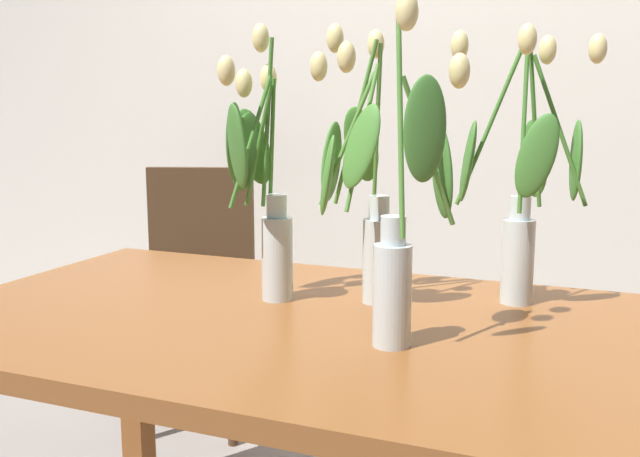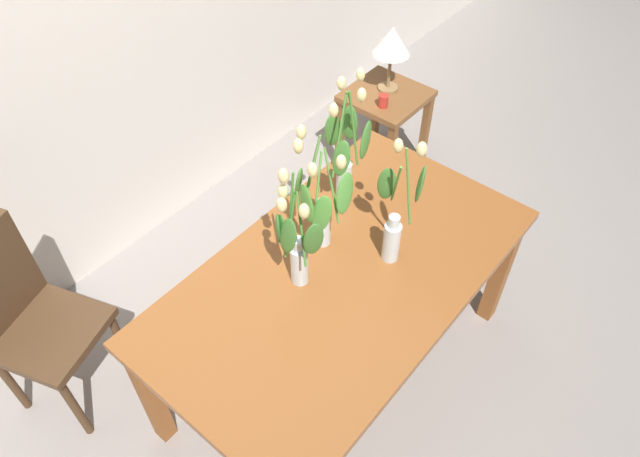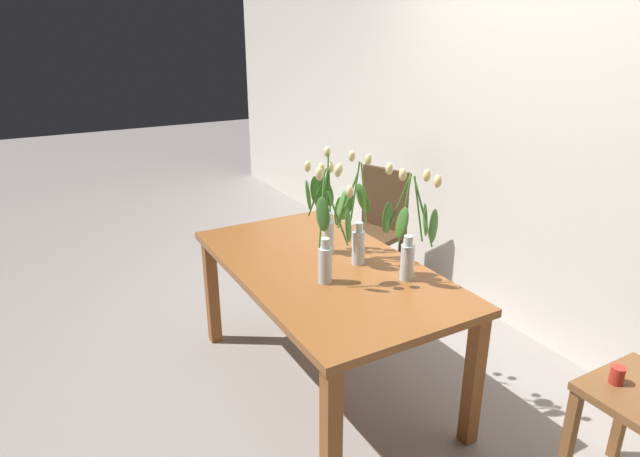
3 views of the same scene
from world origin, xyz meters
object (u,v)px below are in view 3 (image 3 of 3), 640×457
at_px(tulip_vase_3, 410,237).
at_px(dining_chair, 376,223).
at_px(tulip_vase_1, 328,248).
at_px(dining_table, 324,280).
at_px(pillar_candle, 617,375).
at_px(tulip_vase_2, 324,212).
at_px(tulip_vase_0, 353,221).

xyz_separation_m(tulip_vase_3, dining_chair, (-1.23, 0.68, -0.44)).
relative_size(tulip_vase_1, tulip_vase_3, 1.03).
bearing_deg(dining_table, pillar_candle, 28.48).
bearing_deg(tulip_vase_2, tulip_vase_3, 18.84).
distance_m(dining_chair, pillar_candle, 2.12).
bearing_deg(dining_chair, tulip_vase_0, -41.21).
height_order(dining_table, tulip_vase_3, tulip_vase_3).
distance_m(dining_table, pillar_candle, 1.40).
bearing_deg(dining_chair, dining_table, -47.38).
bearing_deg(tulip_vase_3, pillar_candle, 24.43).
relative_size(tulip_vase_0, dining_chair, 0.63).
xyz_separation_m(dining_table, tulip_vase_1, (0.20, -0.09, 0.28)).
relative_size(tulip_vase_3, dining_chair, 0.62).
bearing_deg(tulip_vase_2, dining_chair, 129.51).
distance_m(tulip_vase_1, tulip_vase_3, 0.39).
distance_m(tulip_vase_2, pillar_candle, 1.56).
height_order(dining_table, dining_chair, dining_chair).
bearing_deg(tulip_vase_2, tulip_vase_0, 15.59).
height_order(dining_chair, pillar_candle, dining_chair).
bearing_deg(pillar_candle, dining_chair, 172.36).
relative_size(tulip_vase_1, tulip_vase_2, 1.01).
relative_size(dining_table, pillar_candle, 21.33).
distance_m(tulip_vase_0, pillar_candle, 1.35).
height_order(tulip_vase_2, tulip_vase_3, tulip_vase_2).
height_order(tulip_vase_3, pillar_candle, tulip_vase_3).
xyz_separation_m(tulip_vase_1, pillar_candle, (1.03, 0.76, -0.34)).
xyz_separation_m(dining_table, pillar_candle, (1.23, 0.67, -0.06)).
distance_m(tulip_vase_0, dining_chair, 1.29).
distance_m(tulip_vase_2, tulip_vase_3, 0.55).
xyz_separation_m(tulip_vase_2, tulip_vase_3, (0.52, 0.18, -0.00)).
xyz_separation_m(dining_table, tulip_vase_2, (-0.17, 0.09, 0.32)).
bearing_deg(tulip_vase_3, dining_table, -142.71).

